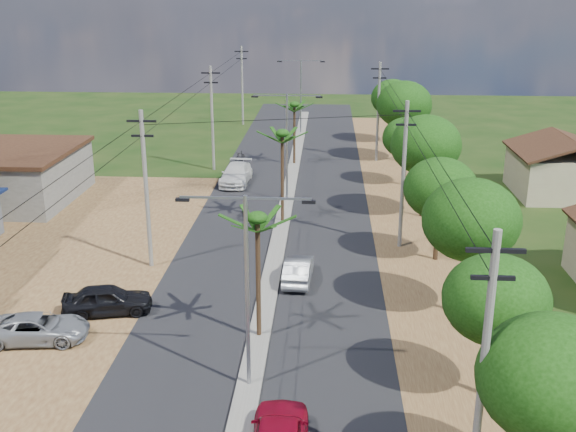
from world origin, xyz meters
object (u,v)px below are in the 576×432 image
car_silver_mid (298,270)px  car_parked_dark (107,300)px  car_white_far (236,175)px  car_parked_silver (38,329)px

car_silver_mid → car_parked_dark: bearing=29.2°
car_white_far → car_parked_silver: car_white_far is taller
car_white_far → car_parked_dark: bearing=-95.6°
car_parked_dark → car_parked_silver: bearing=128.5°
car_silver_mid → car_white_far: size_ratio=0.75×
car_white_far → car_parked_dark: size_ratio=1.25×
car_parked_silver → car_parked_dark: 3.64m
car_silver_mid → car_parked_dark: (-9.11, -4.39, 0.07)m
car_silver_mid → car_white_far: 20.04m
car_white_far → car_parked_silver: bearing=-99.6°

